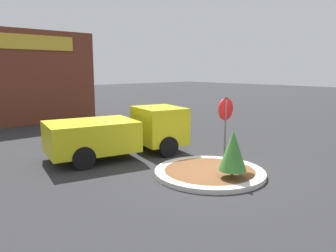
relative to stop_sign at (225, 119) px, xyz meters
The scene contains 6 objects.
ground_plane 2.02m from the stop_sign, behind, with size 120.00×120.00×0.00m, color #2D2D30.
traffic_island 1.95m from the stop_sign, behind, with size 3.73×3.73×0.16m.
stop_sign is the anchor object (origin of this frame).
island_shrub 1.65m from the stop_sign, 131.87° to the right, with size 0.88×0.88×1.52m.
utility_truck 4.37m from the stop_sign, 114.92° to the left, with size 5.90×3.39×1.92m.
storefront_building 17.19m from the stop_sign, 98.04° to the left, with size 10.25×6.07×5.98m.
Camera 1 is at (-8.15, -6.99, 3.52)m, focal length 35.00 mm.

